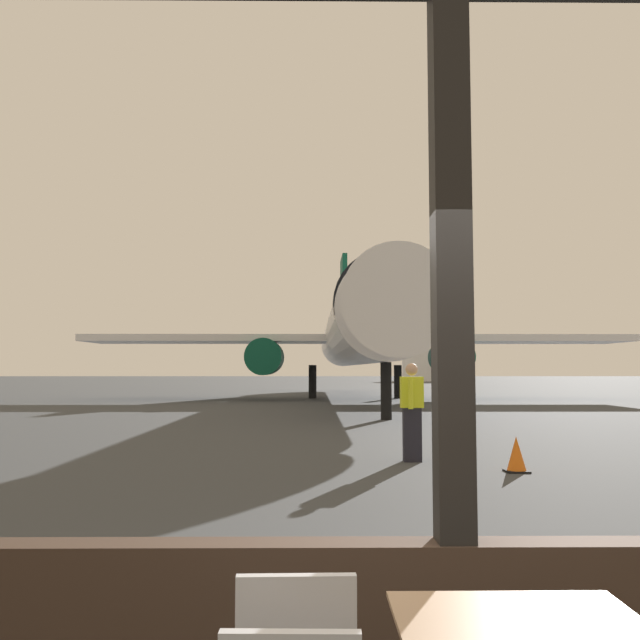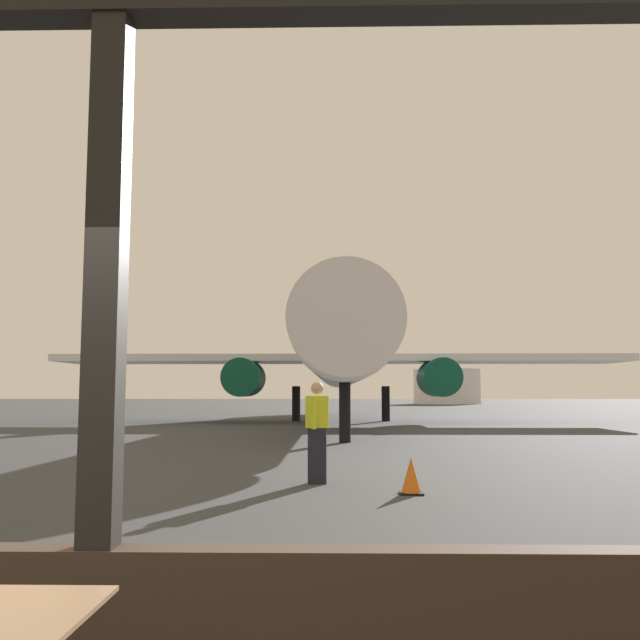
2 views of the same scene
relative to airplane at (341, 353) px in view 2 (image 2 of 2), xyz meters
The scene contains 6 objects.
ground_plane 8.52m from the airplane, 102.01° to the left, with size 220.00×220.00×0.00m, color #383A3D.
window_frame 32.54m from the airplane, 92.85° to the right, with size 8.31×0.24×4.03m.
airplane is the anchor object (origin of this frame).
ground_crew_worker 24.17m from the airplane, 91.46° to the right, with size 0.40×0.56×1.74m.
traffic_cone 25.48m from the airplane, 88.02° to the right, with size 0.36×0.36×0.56m.
fuel_storage_tank 57.95m from the airplane, 75.86° to the left, with size 8.63×8.63×4.45m, color white.
Camera 2 is at (1.32, -4.02, 1.57)m, focal length 39.99 mm.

